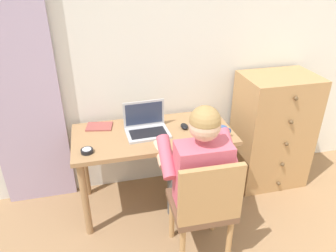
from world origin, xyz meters
TOP-DOWN VIEW (x-y plane):
  - wall_back at (0.00, 2.20)m, footprint 4.80×0.05m
  - curtain_panel at (-1.19, 2.13)m, footprint 0.58×0.03m
  - desk at (-0.21, 1.82)m, footprint 1.29×0.61m
  - dresser at (0.94, 1.91)m, footprint 0.65×0.50m
  - chair at (0.00, 1.15)m, footprint 0.43×0.41m
  - person_seated at (0.01, 1.33)m, footprint 0.54×0.59m
  - laptop at (-0.26, 1.85)m, footprint 0.35×0.26m
  - computer_mouse at (0.06, 1.84)m, footprint 0.06×0.10m
  - desk_clock at (-0.73, 1.65)m, footprint 0.09×0.09m
  - notebook_pad at (-0.63, 2.02)m, footprint 0.24×0.19m
  - coffee_mug at (0.30, 1.62)m, footprint 0.12×0.08m

SIDE VIEW (x-z plane):
  - chair at x=0.00m, z-range 0.05..0.93m
  - dresser at x=0.94m, z-range 0.00..1.07m
  - desk at x=-0.21m, z-range 0.26..0.97m
  - person_seated at x=0.01m, z-range 0.07..1.27m
  - notebook_pad at x=-0.63m, z-range 0.71..0.73m
  - desk_clock at x=-0.73m, z-range 0.71..0.74m
  - computer_mouse at x=0.06m, z-range 0.71..0.75m
  - coffee_mug at x=0.30m, z-range 0.71..0.81m
  - laptop at x=-0.26m, z-range 0.65..0.88m
  - curtain_panel at x=-1.19m, z-range 0.00..2.30m
  - wall_back at x=0.00m, z-range 0.00..2.50m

